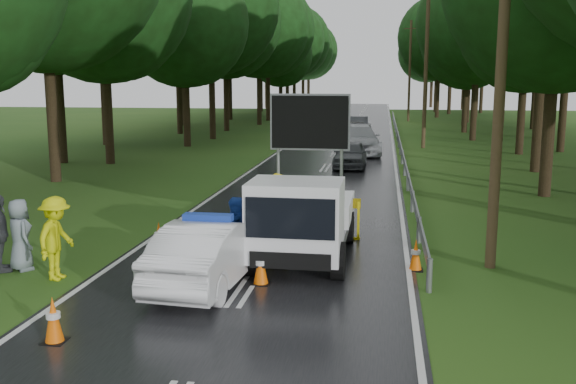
% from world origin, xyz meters
% --- Properties ---
extents(ground, '(160.00, 160.00, 0.00)m').
position_xyz_m(ground, '(0.00, 0.00, 0.00)').
color(ground, '#224B15').
rests_on(ground, ground).
extents(road, '(7.00, 140.00, 0.02)m').
position_xyz_m(road, '(0.00, 30.00, 0.01)').
color(road, black).
rests_on(road, ground).
extents(guardrail, '(0.12, 60.06, 0.70)m').
position_xyz_m(guardrail, '(3.70, 29.67, 0.55)').
color(guardrail, gray).
rests_on(guardrail, ground).
extents(utility_pole_near, '(1.40, 0.24, 10.00)m').
position_xyz_m(utility_pole_near, '(5.20, 2.00, 5.06)').
color(utility_pole_near, '#4D3B23').
rests_on(utility_pole_near, ground).
extents(utility_pole_mid, '(1.40, 0.24, 10.00)m').
position_xyz_m(utility_pole_mid, '(5.20, 28.00, 5.06)').
color(utility_pole_mid, '#4D3B23').
rests_on(utility_pole_mid, ground).
extents(utility_pole_far, '(1.40, 0.24, 10.00)m').
position_xyz_m(utility_pole_far, '(5.20, 54.00, 5.06)').
color(utility_pole_far, '#4D3B23').
rests_on(utility_pole_far, ground).
extents(police_sedan, '(1.75, 4.23, 1.50)m').
position_xyz_m(police_sedan, '(-0.80, -0.16, 0.68)').
color(police_sedan, white).
rests_on(police_sedan, ground).
extents(work_truck, '(2.21, 4.84, 3.83)m').
position_xyz_m(work_truck, '(0.90, 1.92, 1.04)').
color(work_truck, gray).
rests_on(work_truck, ground).
extents(barrier, '(2.74, 0.13, 1.13)m').
position_xyz_m(barrier, '(0.80, 4.00, 0.86)').
color(barrier, '#D8C60B').
rests_on(barrier, ground).
extents(officer, '(0.90, 0.78, 2.07)m').
position_xyz_m(officer, '(0.25, 2.00, 1.03)').
color(officer, yellow).
rests_on(officer, ground).
extents(civilian, '(1.01, 0.89, 1.75)m').
position_xyz_m(civilian, '(-0.31, 0.50, 0.87)').
color(civilian, '#163995').
rests_on(civilian, ground).
extents(bystander_left, '(0.71, 1.19, 1.80)m').
position_xyz_m(bystander_left, '(-4.11, -0.26, 0.90)').
color(bystander_left, '#D6DD0C').
rests_on(bystander_left, ground).
extents(bystander_mid, '(0.94, 1.08, 1.75)m').
position_xyz_m(bystander_mid, '(-5.61, 0.05, 0.88)').
color(bystander_mid, '#3A3C41').
rests_on(bystander_mid, ground).
extents(bystander_right, '(0.94, 0.91, 1.62)m').
position_xyz_m(bystander_right, '(-5.25, 0.24, 0.81)').
color(bystander_right, gray).
rests_on(bystander_right, ground).
extents(queue_car_first, '(1.55, 3.83, 1.30)m').
position_xyz_m(queue_car_first, '(1.16, 18.23, 0.65)').
color(queue_car_first, '#46494E').
rests_on(queue_car_first, ground).
extents(queue_car_second, '(2.94, 5.83, 1.62)m').
position_xyz_m(queue_car_second, '(1.32, 24.23, 0.81)').
color(queue_car_second, '#A9ABB1').
rests_on(queue_car_second, ground).
extents(queue_car_third, '(2.37, 4.95, 1.36)m').
position_xyz_m(queue_car_third, '(0.81, 31.23, 0.68)').
color(queue_car_third, black).
rests_on(queue_car_third, ground).
extents(queue_car_fourth, '(1.61, 4.10, 1.33)m').
position_xyz_m(queue_car_fourth, '(0.80, 38.22, 0.66)').
color(queue_car_fourth, '#45474E').
rests_on(queue_car_fourth, ground).
extents(cone_near_left, '(0.37, 0.37, 0.78)m').
position_xyz_m(cone_near_left, '(-2.50, -3.44, 0.38)').
color(cone_near_left, black).
rests_on(cone_near_left, ground).
extents(cone_center, '(0.38, 0.38, 0.80)m').
position_xyz_m(cone_center, '(0.26, 0.00, 0.39)').
color(cone_center, black).
rests_on(cone_center, ground).
extents(cone_far, '(0.31, 0.31, 0.66)m').
position_xyz_m(cone_far, '(1.40, 4.38, 0.32)').
color(cone_far, black).
rests_on(cone_far, ground).
extents(cone_left_mid, '(0.37, 0.37, 0.77)m').
position_xyz_m(cone_left_mid, '(-2.71, 2.12, 0.37)').
color(cone_left_mid, black).
rests_on(cone_left_mid, ground).
extents(cone_right, '(0.34, 0.34, 0.71)m').
position_xyz_m(cone_right, '(3.50, 1.50, 0.35)').
color(cone_right, black).
rests_on(cone_right, ground).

